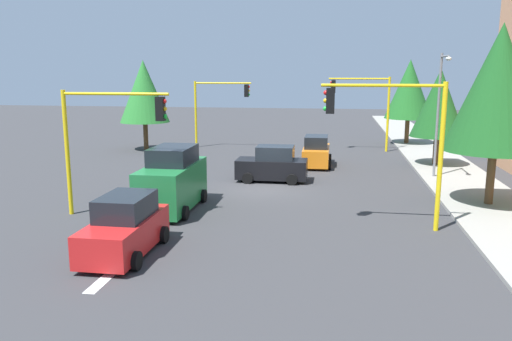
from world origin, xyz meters
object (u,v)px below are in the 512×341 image
(car_orange, at_px, (316,152))
(street_lamp_curbside, at_px, (440,102))
(tree_opposite_side, at_px, (144,92))
(tree_roadside_mid, at_px, (439,103))
(car_black, at_px, (273,165))
(tree_roadside_far, at_px, (409,89))
(traffic_signal_far_right, at_px, (218,101))
(delivery_van_green, at_px, (172,181))
(tree_roadside_near, at_px, (499,88))
(car_red, at_px, (125,228))
(traffic_signal_near_left, at_px, (393,126))
(traffic_signal_far_left, at_px, (364,99))
(traffic_signal_near_right, at_px, (108,128))

(car_orange, bearing_deg, street_lamp_curbside, 63.11)
(street_lamp_curbside, relative_size, tree_opposite_side, 1.02)
(tree_roadside_mid, xyz_separation_m, car_black, (6.00, -9.80, -3.16))
(street_lamp_curbside, xyz_separation_m, tree_roadside_far, (-14.39, 0.30, 0.24))
(traffic_signal_far_right, distance_m, tree_roadside_mid, 16.75)
(tree_roadside_far, height_order, delivery_van_green, tree_roadside_far)
(street_lamp_curbside, height_order, car_orange, street_lamp_curbside)
(traffic_signal_far_right, distance_m, delivery_van_green, 18.90)
(tree_roadside_near, bearing_deg, car_red, -59.14)
(tree_roadside_mid, relative_size, delivery_van_green, 1.29)
(street_lamp_curbside, xyz_separation_m, car_orange, (-3.44, -6.79, -3.45))
(traffic_signal_near_left, xyz_separation_m, street_lamp_curbside, (-9.61, 3.51, 0.35))
(traffic_signal_far_right, bearing_deg, car_black, 25.91)
(traffic_signal_near_left, distance_m, tree_roadside_far, 24.31)
(traffic_signal_near_left, relative_size, delivery_van_green, 1.18)
(traffic_signal_far_left, xyz_separation_m, tree_opposite_side, (2.00, -16.69, 0.52))
(traffic_signal_near_right, xyz_separation_m, tree_roadside_far, (-24.00, 15.13, 0.84))
(traffic_signal_near_left, relative_size, car_red, 1.35)
(tree_opposite_side, distance_m, car_orange, 14.75)
(tree_roadside_mid, bearing_deg, traffic_signal_far_left, -144.31)
(traffic_signal_far_left, bearing_deg, traffic_signal_near_left, 0.00)
(traffic_signal_near_left, xyz_separation_m, tree_roadside_near, (-4.00, 4.81, 1.30))
(tree_roadside_near, height_order, tree_roadside_far, tree_roadside_near)
(tree_roadside_mid, bearing_deg, tree_opposite_side, -100.78)
(tree_roadside_near, bearing_deg, traffic_signal_near_right, -76.07)
(traffic_signal_far_right, height_order, car_orange, traffic_signal_far_right)
(traffic_signal_far_left, height_order, tree_roadside_far, tree_roadside_far)
(traffic_signal_far_left, bearing_deg, tree_opposite_side, -83.17)
(street_lamp_curbside, bearing_deg, tree_roadside_mid, 169.67)
(street_lamp_curbside, distance_m, car_orange, 8.35)
(traffic_signal_far_left, bearing_deg, car_black, -24.60)
(street_lamp_curbside, bearing_deg, tree_roadside_near, 13.05)
(delivery_van_green, relative_size, car_black, 1.23)
(traffic_signal_far_right, xyz_separation_m, car_black, (12.00, 5.83, -2.85))
(delivery_van_green, xyz_separation_m, car_orange, (-11.66, 5.84, -0.39))
(traffic_signal_far_right, distance_m, traffic_signal_far_left, 11.33)
(traffic_signal_near_left, bearing_deg, car_red, -64.75)
(traffic_signal_far_right, bearing_deg, car_orange, 49.19)
(traffic_signal_far_right, bearing_deg, delivery_van_green, 6.77)
(street_lamp_curbside, bearing_deg, traffic_signal_near_left, -20.05)
(traffic_signal_far_left, xyz_separation_m, tree_roadside_far, (-4.00, 3.81, 0.60))
(traffic_signal_near_left, relative_size, tree_opposite_side, 0.82)
(car_black, xyz_separation_m, car_orange, (-5.05, 2.22, -0.00))
(traffic_signal_far_left, relative_size, tree_roadside_far, 0.80)
(traffic_signal_far_left, relative_size, street_lamp_curbside, 0.80)
(traffic_signal_near_right, height_order, street_lamp_curbside, street_lamp_curbside)
(car_orange, bearing_deg, tree_roadside_far, 147.09)
(street_lamp_curbside, bearing_deg, tree_roadside_far, 178.81)
(tree_opposite_side, height_order, tree_roadside_near, tree_roadside_near)
(traffic_signal_far_left, distance_m, car_orange, 8.28)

